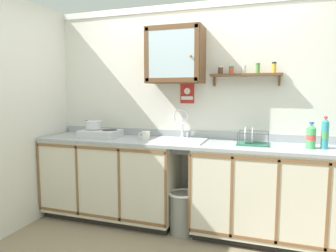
% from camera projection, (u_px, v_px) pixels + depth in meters
% --- Properties ---
extents(floor, '(6.38, 6.38, 0.00)m').
position_uv_depth(floor, '(177.00, 247.00, 2.85)').
color(floor, gray).
rests_on(floor, ground).
extents(back_wall, '(3.98, 0.07, 2.41)m').
position_uv_depth(back_wall, '(195.00, 113.00, 3.40)').
color(back_wall, silver).
rests_on(back_wall, ground).
extents(side_wall_left, '(0.05, 3.50, 2.41)m').
position_uv_depth(side_wall_left, '(5.00, 117.00, 3.01)').
color(side_wall_left, silver).
rests_on(side_wall_left, ground).
extents(lower_cabinet_run, '(1.54, 0.59, 0.91)m').
position_uv_depth(lower_cabinet_run, '(111.00, 179.00, 3.47)').
color(lower_cabinet_run, black).
rests_on(lower_cabinet_run, ground).
extents(lower_cabinet_run_right, '(1.60, 0.59, 0.91)m').
position_uv_depth(lower_cabinet_run_right, '(276.00, 196.00, 2.91)').
color(lower_cabinet_run_right, black).
rests_on(lower_cabinet_run_right, ground).
extents(countertop, '(3.34, 0.61, 0.03)m').
position_uv_depth(countertop, '(188.00, 143.00, 3.13)').
color(countertop, '#9EA3A8').
rests_on(countertop, lower_cabinet_run).
extents(backsplash, '(3.34, 0.02, 0.08)m').
position_uv_depth(backsplash, '(195.00, 134.00, 3.39)').
color(backsplash, '#9EA3A8').
rests_on(backsplash, countertop).
extents(sink, '(0.54, 0.45, 0.44)m').
position_uv_depth(sink, '(179.00, 141.00, 3.21)').
color(sink, silver).
rests_on(sink, countertop).
extents(hot_plate_stove, '(0.43, 0.32, 0.09)m').
position_uv_depth(hot_plate_stove, '(101.00, 133.00, 3.45)').
color(hot_plate_stove, silver).
rests_on(hot_plate_stove, countertop).
extents(saucepan, '(0.31, 0.26, 0.09)m').
position_uv_depth(saucepan, '(94.00, 125.00, 3.49)').
color(saucepan, silver).
rests_on(saucepan, hot_plate_stove).
extents(bottle_detergent_teal_0, '(0.06, 0.06, 0.29)m').
position_uv_depth(bottle_detergent_teal_0, '(325.00, 134.00, 2.73)').
color(bottle_detergent_teal_0, teal).
rests_on(bottle_detergent_teal_0, countertop).
extents(bottle_soda_green_3, '(0.08, 0.08, 0.24)m').
position_uv_depth(bottle_soda_green_3, '(311.00, 136.00, 2.75)').
color(bottle_soda_green_3, '#4CB266').
rests_on(bottle_soda_green_3, countertop).
extents(dish_rack, '(0.31, 0.25, 0.17)m').
position_uv_depth(dish_rack, '(252.00, 141.00, 2.97)').
color(dish_rack, '#26664C').
rests_on(dish_rack, countertop).
extents(mug, '(0.12, 0.08, 0.09)m').
position_uv_depth(mug, '(146.00, 135.00, 3.26)').
color(mug, white).
rests_on(mug, countertop).
extents(wall_cabinet, '(0.59, 0.35, 0.59)m').
position_uv_depth(wall_cabinet, '(175.00, 55.00, 3.21)').
color(wall_cabinet, brown).
extents(spice_shelf, '(0.72, 0.14, 0.23)m').
position_uv_depth(spice_shelf, '(245.00, 74.00, 3.09)').
color(spice_shelf, brown).
extents(warning_sign, '(0.16, 0.01, 0.22)m').
position_uv_depth(warning_sign, '(187.00, 94.00, 3.38)').
color(warning_sign, '#B2261E').
extents(trash_bin, '(0.28, 0.28, 0.44)m').
position_uv_depth(trash_bin, '(182.00, 212.00, 3.10)').
color(trash_bin, gray).
rests_on(trash_bin, ground).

